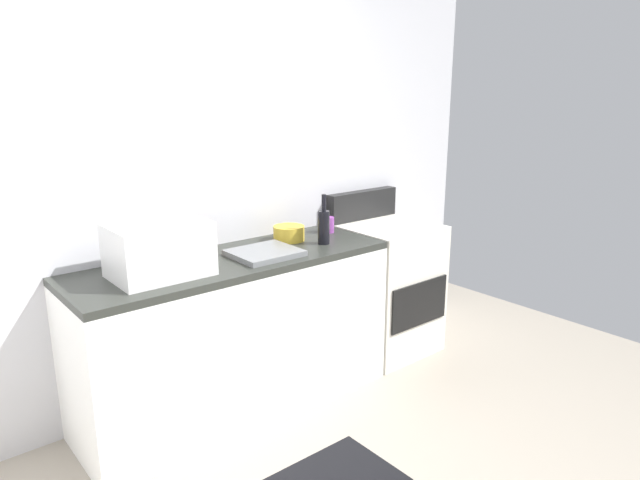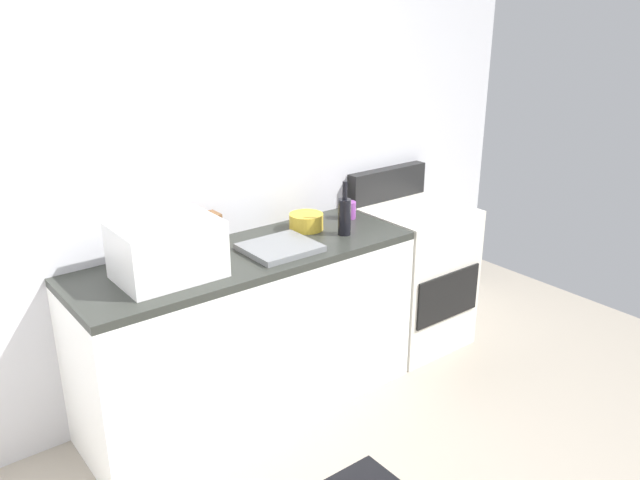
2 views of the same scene
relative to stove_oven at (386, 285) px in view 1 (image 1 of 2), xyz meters
The scene contains 9 objects.
wall_back 1.77m from the stove_oven, 167.22° to the left, with size 5.00×0.10×2.60m, color silver.
kitchen_counter 1.22m from the stove_oven, behind, with size 1.80×0.60×0.90m.
stove_oven is the anchor object (origin of this frame).
microwave 1.75m from the stove_oven, behind, with size 0.46×0.34×0.27m, color white.
sink_basin 1.15m from the stove_oven, behind, with size 0.36×0.32×0.03m, color slate.
wine_bottle 0.85m from the stove_oven, behind, with size 0.07×0.07×0.30m.
coffee_mug 0.67m from the stove_oven, 166.82° to the left, with size 0.08×0.08×0.10m, color purple.
knife_block 1.43m from the stove_oven, behind, with size 0.10×0.10×0.18m, color brown.
mixing_bowl 0.90m from the stove_oven, behind, with size 0.19×0.19×0.09m, color gold.
Camera 1 is at (-1.25, -1.42, 1.80)m, focal length 32.12 mm.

